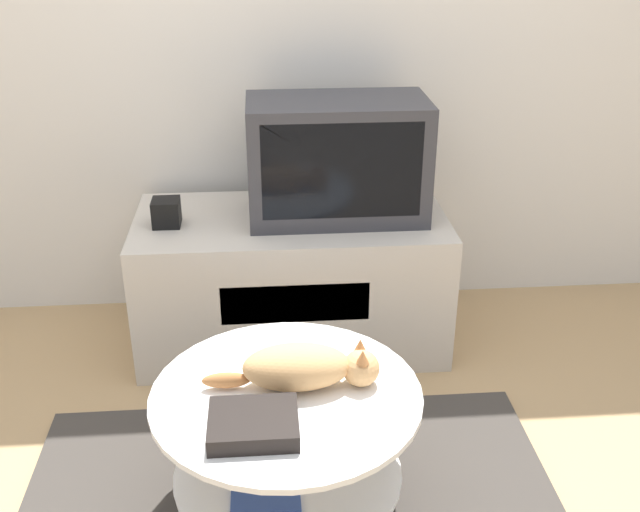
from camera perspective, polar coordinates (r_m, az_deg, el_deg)
ground_plane at (r=2.37m, az=-2.16°, el=-18.84°), size 12.00×12.00×0.00m
wall_back at (r=3.07m, az=-3.83°, el=18.91°), size 8.00×0.05×2.60m
rug at (r=2.36m, az=-2.16°, el=-18.67°), size 1.62×1.02×0.02m
tv_stand at (r=3.00m, az=-2.17°, el=-1.81°), size 1.20×0.59×0.55m
tv at (r=2.83m, az=1.32°, el=7.38°), size 0.67×0.36×0.45m
speaker at (r=2.85m, az=-11.63°, el=3.26°), size 0.10×0.10×0.10m
coffee_table at (r=2.19m, az=-2.49°, el=-13.30°), size 0.76×0.76×0.41m
dvd_box at (r=1.96m, az=-5.10°, el=-12.63°), size 0.23×0.19×0.05m
cat at (r=2.09m, az=-1.13°, el=-8.47°), size 0.49×0.15×0.13m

